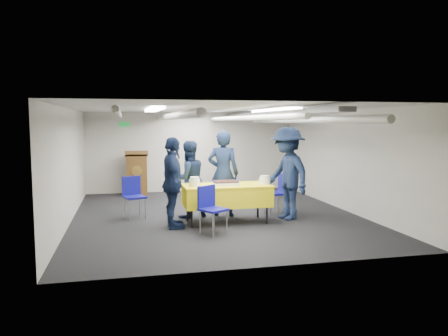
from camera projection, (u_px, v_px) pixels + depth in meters
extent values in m
plane|color=black|center=(216.00, 215.00, 9.49)|extent=(7.00, 7.00, 0.00)
cube|color=beige|center=(192.00, 152.00, 12.75)|extent=(6.00, 0.02, 2.30)
cube|color=beige|center=(69.00, 166.00, 8.71)|extent=(0.02, 7.00, 2.30)
cube|color=beige|center=(343.00, 160.00, 10.02)|extent=(0.02, 7.00, 2.30)
cube|color=white|center=(216.00, 109.00, 9.25)|extent=(6.00, 7.00, 0.02)
cylinder|color=silver|center=(119.00, 114.00, 8.82)|extent=(0.10, 6.90, 0.10)
cylinder|color=silver|center=(173.00, 116.00, 9.06)|extent=(0.14, 6.90, 0.14)
cylinder|color=silver|center=(243.00, 118.00, 9.40)|extent=(0.10, 6.90, 0.10)
cylinder|color=silver|center=(299.00, 120.00, 9.69)|extent=(0.14, 6.90, 0.14)
cube|color=gray|center=(269.00, 114.00, 9.52)|extent=(0.28, 6.90, 0.08)
cube|color=white|center=(154.00, 110.00, 8.96)|extent=(0.25, 2.60, 0.04)
cube|color=white|center=(274.00, 110.00, 9.53)|extent=(0.25, 2.60, 0.04)
cube|color=#0C591E|center=(124.00, 124.00, 12.23)|extent=(0.30, 0.04, 0.12)
cylinder|color=black|center=(192.00, 219.00, 8.32)|extent=(0.04, 0.04, 0.36)
cylinder|color=black|center=(267.00, 215.00, 8.65)|extent=(0.04, 0.04, 0.36)
cylinder|color=black|center=(187.00, 212.00, 8.90)|extent=(0.04, 0.04, 0.36)
cylinder|color=black|center=(258.00, 209.00, 9.23)|extent=(0.04, 0.04, 0.36)
cube|color=yellow|center=(227.00, 196.00, 8.73)|extent=(1.72, 0.82, 0.39)
cube|color=yellow|center=(227.00, 185.00, 8.71)|extent=(1.74, 0.84, 0.03)
cube|color=white|center=(225.00, 184.00, 8.67)|extent=(0.48, 0.38, 0.06)
cube|color=black|center=(225.00, 181.00, 8.67)|extent=(0.46, 0.36, 0.02)
sphere|color=#0F0F8C|center=(217.00, 183.00, 8.45)|extent=(0.04, 0.04, 0.04)
sphere|color=#0F0F8C|center=(213.00, 181.00, 8.79)|extent=(0.04, 0.04, 0.04)
sphere|color=#0F0F8C|center=(222.00, 183.00, 8.48)|extent=(0.04, 0.04, 0.04)
sphere|color=#0F0F8C|center=(218.00, 181.00, 8.81)|extent=(0.04, 0.04, 0.04)
sphere|color=#0F0F8C|center=(227.00, 183.00, 8.50)|extent=(0.04, 0.04, 0.04)
sphere|color=#0F0F8C|center=(223.00, 180.00, 8.84)|extent=(0.04, 0.04, 0.04)
sphere|color=#0F0F8C|center=(233.00, 182.00, 8.52)|extent=(0.04, 0.04, 0.04)
sphere|color=#0F0F8C|center=(229.00, 180.00, 8.86)|extent=(0.04, 0.04, 0.04)
sphere|color=#0F0F8C|center=(238.00, 182.00, 8.55)|extent=(0.04, 0.04, 0.04)
sphere|color=#0F0F8C|center=(234.00, 180.00, 8.88)|extent=(0.04, 0.04, 0.04)
sphere|color=#0F0F8C|center=(215.00, 182.00, 8.53)|extent=(0.04, 0.04, 0.04)
sphere|color=#0F0F8C|center=(238.00, 182.00, 8.64)|extent=(0.04, 0.04, 0.04)
sphere|color=#0F0F8C|center=(214.00, 182.00, 8.62)|extent=(0.04, 0.04, 0.04)
sphere|color=#0F0F8C|center=(237.00, 181.00, 8.72)|extent=(0.04, 0.04, 0.04)
sphere|color=#0F0F8C|center=(213.00, 181.00, 8.70)|extent=(0.04, 0.04, 0.04)
sphere|color=#0F0F8C|center=(236.00, 181.00, 8.80)|extent=(0.04, 0.04, 0.04)
cylinder|color=white|center=(195.00, 183.00, 8.51)|extent=(0.21, 0.21, 0.13)
cylinder|color=white|center=(194.00, 178.00, 8.50)|extent=(0.17, 0.17, 0.05)
cylinder|color=white|center=(265.00, 181.00, 8.83)|extent=(0.23, 0.23, 0.12)
cylinder|color=white|center=(265.00, 177.00, 8.82)|extent=(0.19, 0.19, 0.05)
cube|color=brown|center=(137.00, 175.00, 12.04)|extent=(0.55, 0.45, 1.10)
cube|color=brown|center=(136.00, 154.00, 11.94)|extent=(0.62, 0.53, 0.21)
cylinder|color=gold|center=(137.00, 171.00, 11.79)|extent=(0.28, 0.02, 0.28)
cylinder|color=gray|center=(213.00, 226.00, 7.62)|extent=(0.02, 0.02, 0.43)
cylinder|color=gray|center=(227.00, 222.00, 7.86)|extent=(0.02, 0.02, 0.43)
cylinder|color=gray|center=(200.00, 222.00, 7.87)|extent=(0.02, 0.02, 0.43)
cylinder|color=gray|center=(214.00, 219.00, 8.10)|extent=(0.02, 0.02, 0.43)
cube|color=navy|center=(213.00, 210.00, 7.84)|extent=(0.58, 0.58, 0.04)
cube|color=navy|center=(206.00, 196.00, 7.95)|extent=(0.36, 0.24, 0.40)
cylinder|color=gray|center=(264.00, 203.00, 9.76)|extent=(0.02, 0.02, 0.43)
cylinder|color=gray|center=(271.00, 206.00, 9.44)|extent=(0.02, 0.02, 0.43)
cylinder|color=gray|center=(278.00, 202.00, 9.86)|extent=(0.02, 0.02, 0.43)
cylinder|color=gray|center=(285.00, 205.00, 9.54)|extent=(0.02, 0.02, 0.43)
cube|color=navy|center=(275.00, 193.00, 9.63)|extent=(0.46, 0.46, 0.04)
cube|color=navy|center=(283.00, 183.00, 9.66)|extent=(0.08, 0.40, 0.40)
cylinder|color=gray|center=(129.00, 210.00, 8.95)|extent=(0.02, 0.02, 0.43)
cylinder|color=gray|center=(145.00, 209.00, 9.12)|extent=(0.02, 0.02, 0.43)
cylinder|color=gray|center=(124.00, 207.00, 9.24)|extent=(0.02, 0.02, 0.43)
cylinder|color=gray|center=(140.00, 206.00, 9.41)|extent=(0.02, 0.02, 0.43)
cube|color=navy|center=(134.00, 197.00, 9.15)|extent=(0.53, 0.53, 0.04)
cube|color=navy|center=(131.00, 186.00, 9.29)|extent=(0.39, 0.16, 0.40)
imported|color=black|center=(223.00, 173.00, 9.37)|extent=(0.79, 0.67, 1.85)
imported|color=black|center=(188.00, 179.00, 9.20)|extent=(0.93, 0.81, 1.63)
imported|color=black|center=(173.00, 183.00, 8.24)|extent=(0.43, 1.02, 1.74)
imported|color=black|center=(287.00, 173.00, 9.02)|extent=(1.00, 1.38, 1.92)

